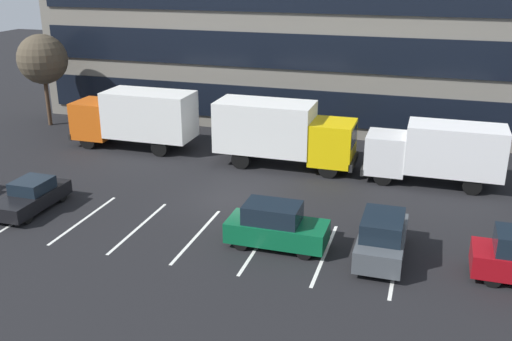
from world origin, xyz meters
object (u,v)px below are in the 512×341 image
(sedan_black, at_px, (31,196))
(bare_tree, at_px, (42,59))
(suv_forest, at_px, (276,226))
(box_truck_orange, at_px, (135,116))
(box_truck_yellow, at_px, (282,131))
(box_truck_white, at_px, (437,151))
(suv_charcoal, at_px, (382,237))

(sedan_black, relative_size, bare_tree, 0.64)
(suv_forest, height_order, bare_tree, bare_tree)
(sedan_black, bearing_deg, box_truck_orange, 89.21)
(box_truck_orange, relative_size, box_truck_yellow, 0.99)
(bare_tree, bearing_deg, sedan_black, -57.17)
(box_truck_white, xyz_separation_m, suv_charcoal, (-1.84, -9.07, -0.93))
(suv_forest, bearing_deg, suv_charcoal, 3.09)
(suv_forest, relative_size, sedan_black, 1.01)
(box_truck_yellow, xyz_separation_m, bare_tree, (-18.19, 3.60, 2.62))
(box_truck_yellow, bearing_deg, box_truck_white, -2.45)
(suv_forest, height_order, sedan_black, suv_forest)
(suv_charcoal, height_order, sedan_black, suv_charcoal)
(box_truck_yellow, distance_m, suv_charcoal, 11.57)
(box_truck_orange, height_order, bare_tree, bare_tree)
(suv_forest, distance_m, bare_tree, 24.71)
(box_truck_yellow, distance_m, sedan_black, 13.68)
(box_truck_white, relative_size, suv_charcoal, 1.69)
(box_truck_white, distance_m, box_truck_yellow, 8.45)
(box_truck_orange, bearing_deg, sedan_black, -90.79)
(suv_charcoal, distance_m, sedan_black, 16.33)
(suv_forest, bearing_deg, sedan_black, 179.27)
(suv_forest, bearing_deg, box_truck_orange, 139.17)
(suv_charcoal, xyz_separation_m, bare_tree, (-24.79, 13.03, 3.79))
(box_truck_orange, relative_size, bare_tree, 1.22)
(suv_charcoal, distance_m, bare_tree, 28.26)
(suv_forest, relative_size, bare_tree, 0.64)
(sedan_black, distance_m, bare_tree, 16.11)
(suv_forest, xyz_separation_m, suv_charcoal, (4.29, 0.23, 0.01))
(box_truck_orange, bearing_deg, box_truck_yellow, -3.66)
(sedan_black, bearing_deg, bare_tree, 122.83)
(box_truck_white, bearing_deg, box_truck_orange, 176.90)
(box_truck_yellow, height_order, bare_tree, bare_tree)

